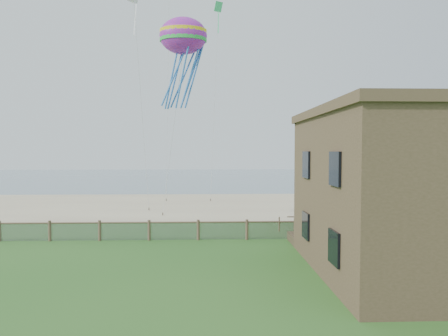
{
  "coord_description": "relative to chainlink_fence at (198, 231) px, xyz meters",
  "views": [
    {
      "loc": [
        0.76,
        -18.34,
        5.47
      ],
      "look_at": [
        1.65,
        8.0,
        4.34
      ],
      "focal_mm": 32.0,
      "sensor_mm": 36.0,
      "label": 1
    }
  ],
  "objects": [
    {
      "name": "kite_white",
      "position": [
        -5.39,
        8.49,
        16.45
      ],
      "size": [
        2.22,
        2.2,
        3.17
      ],
      "primitive_type": null,
      "rotation": [
        0.44,
        0.0,
        0.8
      ],
      "color": "white"
    },
    {
      "name": "motel_deck",
      "position": [
        13.0,
        -1.0,
        -0.3
      ],
      "size": [
        15.0,
        2.0,
        0.5
      ],
      "primitive_type": "cube",
      "color": "#4E402C",
      "rests_on": "ground"
    },
    {
      "name": "chainlink_fence",
      "position": [
        0.0,
        0.0,
        0.0
      ],
      "size": [
        36.2,
        0.2,
        1.25
      ],
      "primitive_type": null,
      "color": "brown",
      "rests_on": "ground"
    },
    {
      "name": "octopus_kite",
      "position": [
        -1.3,
        6.46,
        11.78
      ],
      "size": [
        3.6,
        2.55,
        7.39
      ],
      "primitive_type": null,
      "rotation": [
        0.0,
        0.0,
        -0.0
      ],
      "color": "#F62666"
    },
    {
      "name": "ground",
      "position": [
        0.0,
        -6.0,
        -0.55
      ],
      "size": [
        160.0,
        160.0,
        0.0
      ],
      "primitive_type": "plane",
      "color": "#2A5D20",
      "rests_on": "ground"
    },
    {
      "name": "sand_beach",
      "position": [
        0.0,
        16.0,
        -0.55
      ],
      "size": [
        72.0,
        20.0,
        0.02
      ],
      "primitive_type": "cube",
      "color": "tan",
      "rests_on": "ground"
    },
    {
      "name": "kite_green",
      "position": [
        1.55,
        15.18,
        18.22
      ],
      "size": [
        1.66,
        1.94,
        2.56
      ],
      "primitive_type": null,
      "rotation": [
        0.44,
        0.0,
        0.51
      ],
      "color": "#38D47C"
    },
    {
      "name": "ocean",
      "position": [
        0.0,
        60.0,
        -0.55
      ],
      "size": [
        160.0,
        68.0,
        0.02
      ],
      "primitive_type": "cube",
      "color": "slate",
      "rests_on": "ground"
    },
    {
      "name": "picnic_table",
      "position": [
        6.82,
        -5.44,
        -0.19
      ],
      "size": [
        2.01,
        1.74,
        0.72
      ],
      "primitive_type": null,
      "rotation": [
        0.0,
        0.0,
        0.3
      ],
      "color": "#4E402C",
      "rests_on": "ground"
    }
  ]
}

